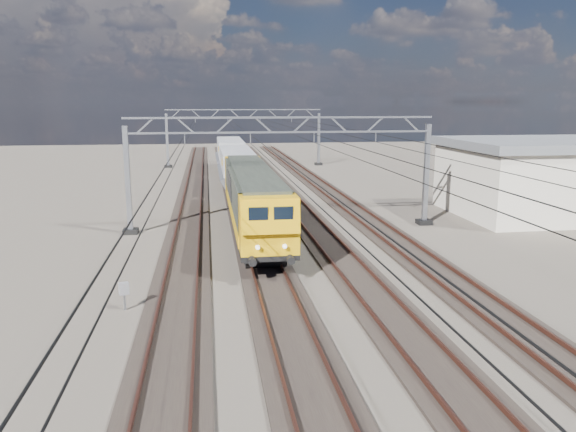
{
  "coord_description": "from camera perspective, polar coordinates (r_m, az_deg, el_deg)",
  "views": [
    {
      "loc": [
        -4.68,
        -30.84,
        8.0
      ],
      "look_at": [
        -0.76,
        -3.65,
        2.4
      ],
      "focal_mm": 35.0,
      "sensor_mm": 36.0,
      "label": 1
    }
  ],
  "objects": [
    {
      "name": "trackside_cabinet",
      "position": [
        22.9,
        -16.34,
        -7.19
      ],
      "size": [
        0.44,
        0.38,
        1.11
      ],
      "rotation": [
        0.0,
        0.0,
        0.31
      ],
      "color": "gray",
      "rests_on": "ground"
    },
    {
      "name": "track_outer_west",
      "position": [
        31.87,
        -10.34,
        -3.07
      ],
      "size": [
        2.6,
        140.0,
        0.3
      ],
      "color": "black",
      "rests_on": "ground"
    },
    {
      "name": "catenary_gantry_far",
      "position": [
        71.12,
        -4.46,
        8.19
      ],
      "size": [
        19.9,
        0.9,
        7.11
      ],
      "color": "gray",
      "rests_on": "ground"
    },
    {
      "name": "overhead_wires",
      "position": [
        39.19,
        -1.35,
        8.23
      ],
      "size": [
        12.03,
        140.0,
        0.53
      ],
      "color": "black",
      "rests_on": "ground"
    },
    {
      "name": "hopper_wagon_mid",
      "position": [
        66.14,
        -5.89,
        6.46
      ],
      "size": [
        3.38,
        13.0,
        3.25
      ],
      "color": "black",
      "rests_on": "ground"
    },
    {
      "name": "hopper_wagon_lead",
      "position": [
        52.03,
        -5.22,
        5.11
      ],
      "size": [
        3.38,
        13.0,
        3.25
      ],
      "color": "black",
      "rests_on": "ground"
    },
    {
      "name": "catenary_gantry_mid",
      "position": [
        35.39,
        -0.56,
        4.88
      ],
      "size": [
        19.9,
        0.9,
        7.11
      ],
      "color": "gray",
      "rests_on": "ground"
    },
    {
      "name": "track_loco",
      "position": [
        31.96,
        -3.15,
        -2.86
      ],
      "size": [
        2.6,
        140.0,
        0.3
      ],
      "color": "black",
      "rests_on": "ground"
    },
    {
      "name": "ground",
      "position": [
        32.21,
        0.41,
        -2.86
      ],
      "size": [
        160.0,
        160.0,
        0.0
      ],
      "primitive_type": "plane",
      "color": "#2A261F",
      "rests_on": "ground"
    },
    {
      "name": "track_inner_east",
      "position": [
        32.54,
        3.89,
        -2.61
      ],
      "size": [
        2.6,
        140.0,
        0.3
      ],
      "color": "black",
      "rests_on": "ground"
    },
    {
      "name": "track_outer_east",
      "position": [
        33.59,
        10.59,
        -2.33
      ],
      "size": [
        2.6,
        140.0,
        0.3
      ],
      "color": "black",
      "rests_on": "ground"
    },
    {
      "name": "locomotive",
      "position": [
        34.52,
        -3.65,
        2.04
      ],
      "size": [
        2.76,
        21.1,
        3.62
      ],
      "color": "black",
      "rests_on": "ground"
    }
  ]
}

